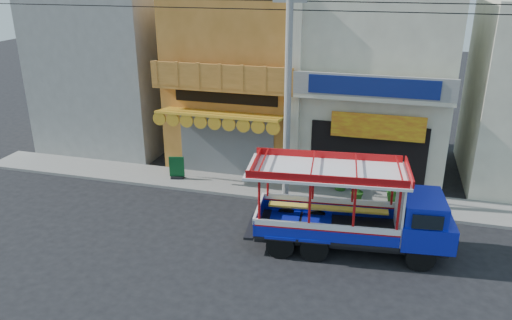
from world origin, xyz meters
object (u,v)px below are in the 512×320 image
at_px(songthaew_truck, 365,211).
at_px(green_sign, 177,169).
at_px(utility_pole, 292,75).
at_px(potted_plant_b, 356,190).
at_px(potted_plant_a, 342,178).
at_px(potted_plant_c, 394,190).

height_order(songthaew_truck, green_sign, songthaew_truck).
bearing_deg(utility_pole, green_sign, 173.17).
relative_size(green_sign, potted_plant_b, 0.91).
height_order(songthaew_truck, potted_plant_a, songthaew_truck).
bearing_deg(utility_pole, songthaew_truck, -45.01).
distance_m(green_sign, potted_plant_b, 7.66).
relative_size(songthaew_truck, potted_plant_b, 6.06).
bearing_deg(potted_plant_a, green_sign, 170.55).
bearing_deg(potted_plant_a, utility_pole, -160.72).
height_order(potted_plant_a, potted_plant_b, potted_plant_b).
bearing_deg(potted_plant_a, songthaew_truck, -90.55).
xyz_separation_m(utility_pole, potted_plant_a, (1.92, 1.32, -4.40)).
distance_m(utility_pole, green_sign, 6.81).
relative_size(potted_plant_a, potted_plant_b, 0.93).
xyz_separation_m(green_sign, potted_plant_b, (7.65, -0.38, 0.13)).
bearing_deg(potted_plant_b, potted_plant_a, -23.06).
distance_m(utility_pole, potted_plant_c, 5.98).
bearing_deg(songthaew_truck, potted_plant_a, 104.73).
bearing_deg(utility_pole, potted_plant_b, 5.06).
bearing_deg(green_sign, potted_plant_b, -2.84).
height_order(potted_plant_a, potted_plant_c, potted_plant_c).
xyz_separation_m(songthaew_truck, potted_plant_c, (0.93, 3.75, -0.81)).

